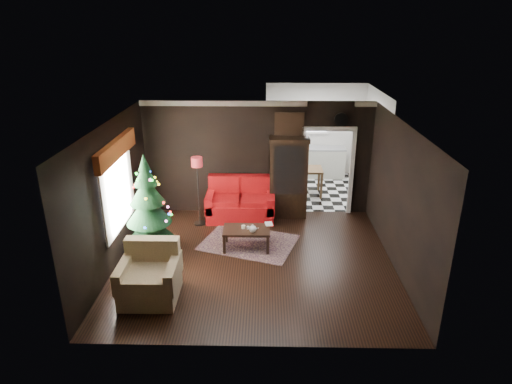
{
  "coord_description": "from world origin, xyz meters",
  "views": [
    {
      "loc": [
        0.19,
        -7.84,
        4.58
      ],
      "look_at": [
        0.0,
        0.9,
        1.15
      ],
      "focal_mm": 31.17,
      "sensor_mm": 36.0,
      "label": 1
    }
  ],
  "objects_px": {
    "christmas_tree": "(148,207)",
    "coffee_table": "(247,238)",
    "floor_lamp": "(198,191)",
    "wall_clock": "(341,119)",
    "loveseat": "(240,200)",
    "teapot": "(253,229)",
    "kitchen_table": "(309,181)",
    "curio_cabinet": "(288,179)",
    "armchair": "(149,275)"
  },
  "relations": [
    {
      "from": "floor_lamp",
      "to": "christmas_tree",
      "type": "bearing_deg",
      "value": -119.35
    },
    {
      "from": "floor_lamp",
      "to": "coffee_table",
      "type": "bearing_deg",
      "value": -45.2
    },
    {
      "from": "curio_cabinet",
      "to": "wall_clock",
      "type": "bearing_deg",
      "value": 8.53
    },
    {
      "from": "teapot",
      "to": "armchair",
      "type": "bearing_deg",
      "value": -135.99
    },
    {
      "from": "floor_lamp",
      "to": "armchair",
      "type": "height_order",
      "value": "floor_lamp"
    },
    {
      "from": "coffee_table",
      "to": "kitchen_table",
      "type": "bearing_deg",
      "value": 63.21
    },
    {
      "from": "curio_cabinet",
      "to": "armchair",
      "type": "relative_size",
      "value": 1.85
    },
    {
      "from": "christmas_tree",
      "to": "armchair",
      "type": "distance_m",
      "value": 1.73
    },
    {
      "from": "floor_lamp",
      "to": "coffee_table",
      "type": "relative_size",
      "value": 1.69
    },
    {
      "from": "loveseat",
      "to": "coffee_table",
      "type": "bearing_deg",
      "value": -82.14
    },
    {
      "from": "floor_lamp",
      "to": "christmas_tree",
      "type": "relative_size",
      "value": 0.8
    },
    {
      "from": "armchair",
      "to": "coffee_table",
      "type": "xyz_separation_m",
      "value": [
        1.6,
        1.83,
        -0.23
      ]
    },
    {
      "from": "loveseat",
      "to": "christmas_tree",
      "type": "relative_size",
      "value": 0.82
    },
    {
      "from": "coffee_table",
      "to": "wall_clock",
      "type": "height_order",
      "value": "wall_clock"
    },
    {
      "from": "coffee_table",
      "to": "wall_clock",
      "type": "distance_m",
      "value": 3.58
    },
    {
      "from": "floor_lamp",
      "to": "wall_clock",
      "type": "bearing_deg",
      "value": 12.43
    },
    {
      "from": "armchair",
      "to": "floor_lamp",
      "type": "bearing_deg",
      "value": 81.33
    },
    {
      "from": "loveseat",
      "to": "teapot",
      "type": "xyz_separation_m",
      "value": [
        0.34,
        -1.66,
        0.03
      ]
    },
    {
      "from": "christmas_tree",
      "to": "coffee_table",
      "type": "height_order",
      "value": "christmas_tree"
    },
    {
      "from": "armchair",
      "to": "teapot",
      "type": "xyz_separation_m",
      "value": [
        1.74,
        1.68,
        0.07
      ]
    },
    {
      "from": "loveseat",
      "to": "kitchen_table",
      "type": "xyz_separation_m",
      "value": [
        1.8,
        1.65,
        -0.12
      ]
    },
    {
      "from": "christmas_tree",
      "to": "loveseat",
      "type": "bearing_deg",
      "value": 44.86
    },
    {
      "from": "wall_clock",
      "to": "armchair",
      "type": "bearing_deg",
      "value": -135.08
    },
    {
      "from": "christmas_tree",
      "to": "teapot",
      "type": "distance_m",
      "value": 2.16
    },
    {
      "from": "christmas_tree",
      "to": "kitchen_table",
      "type": "distance_m",
      "value": 4.96
    },
    {
      "from": "teapot",
      "to": "wall_clock",
      "type": "bearing_deg",
      "value": 45.69
    },
    {
      "from": "loveseat",
      "to": "teapot",
      "type": "height_order",
      "value": "loveseat"
    },
    {
      "from": "teapot",
      "to": "kitchen_table",
      "type": "height_order",
      "value": "kitchen_table"
    },
    {
      "from": "loveseat",
      "to": "kitchen_table",
      "type": "height_order",
      "value": "loveseat"
    },
    {
      "from": "teapot",
      "to": "coffee_table",
      "type": "bearing_deg",
      "value": 131.58
    },
    {
      "from": "loveseat",
      "to": "floor_lamp",
      "type": "bearing_deg",
      "value": -161.05
    },
    {
      "from": "teapot",
      "to": "wall_clock",
      "type": "height_order",
      "value": "wall_clock"
    },
    {
      "from": "floor_lamp",
      "to": "wall_clock",
      "type": "relative_size",
      "value": 5.18
    },
    {
      "from": "curio_cabinet",
      "to": "coffee_table",
      "type": "bearing_deg",
      "value": -118.66
    },
    {
      "from": "curio_cabinet",
      "to": "teapot",
      "type": "height_order",
      "value": "curio_cabinet"
    },
    {
      "from": "teapot",
      "to": "kitchen_table",
      "type": "xyz_separation_m",
      "value": [
        1.46,
        3.31,
        -0.16
      ]
    },
    {
      "from": "curio_cabinet",
      "to": "kitchen_table",
      "type": "relative_size",
      "value": 2.53
    },
    {
      "from": "loveseat",
      "to": "kitchen_table",
      "type": "relative_size",
      "value": 2.27
    },
    {
      "from": "curio_cabinet",
      "to": "armchair",
      "type": "xyz_separation_m",
      "value": [
        -2.55,
        -3.56,
        -0.49
      ]
    },
    {
      "from": "wall_clock",
      "to": "kitchen_table",
      "type": "xyz_separation_m",
      "value": [
        -0.55,
        1.25,
        -2.0
      ]
    },
    {
      "from": "loveseat",
      "to": "armchair",
      "type": "distance_m",
      "value": 3.62
    },
    {
      "from": "curio_cabinet",
      "to": "coffee_table",
      "type": "height_order",
      "value": "curio_cabinet"
    },
    {
      "from": "christmas_tree",
      "to": "kitchen_table",
      "type": "relative_size",
      "value": 2.76
    },
    {
      "from": "loveseat",
      "to": "teapot",
      "type": "relative_size",
      "value": 9.84
    },
    {
      "from": "loveseat",
      "to": "coffee_table",
      "type": "xyz_separation_m",
      "value": [
        0.21,
        -1.5,
        -0.27
      ]
    },
    {
      "from": "floor_lamp",
      "to": "armchair",
      "type": "relative_size",
      "value": 1.61
    },
    {
      "from": "armchair",
      "to": "coffee_table",
      "type": "bearing_deg",
      "value": 48.4
    },
    {
      "from": "loveseat",
      "to": "teapot",
      "type": "distance_m",
      "value": 1.69
    },
    {
      "from": "floor_lamp",
      "to": "kitchen_table",
      "type": "height_order",
      "value": "floor_lamp"
    },
    {
      "from": "loveseat",
      "to": "curio_cabinet",
      "type": "xyz_separation_m",
      "value": [
        1.15,
        0.22,
        0.45
      ]
    }
  ]
}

